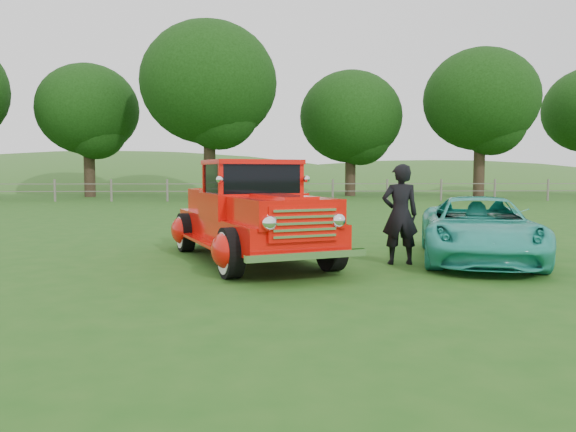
{
  "coord_description": "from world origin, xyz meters",
  "views": [
    {
      "loc": [
        -0.6,
        -8.58,
        1.56
      ],
      "look_at": [
        -0.23,
        1.2,
        0.8
      ],
      "focal_mm": 35.0,
      "sensor_mm": 36.0,
      "label": 1
    }
  ],
  "objects_px": {
    "tree_mid_east": "(481,100)",
    "red_pickup": "(251,216)",
    "tree_near_west": "(209,83)",
    "man": "(400,214)",
    "tree_near_east": "(351,117)",
    "tree_mid_west": "(88,110)",
    "teal_sedan": "(478,229)"
  },
  "relations": [
    {
      "from": "tree_near_west",
      "to": "tree_mid_east",
      "type": "distance_m",
      "value": 17.13
    },
    {
      "from": "tree_mid_east",
      "to": "teal_sedan",
      "type": "bearing_deg",
      "value": -110.88
    },
    {
      "from": "tree_near_west",
      "to": "red_pickup",
      "type": "xyz_separation_m",
      "value": [
        3.12,
        -23.66,
        -6.0
      ]
    },
    {
      "from": "tree_near_west",
      "to": "red_pickup",
      "type": "relative_size",
      "value": 1.97
    },
    {
      "from": "tree_mid_east",
      "to": "tree_mid_west",
      "type": "bearing_deg",
      "value": 177.71
    },
    {
      "from": "tree_near_west",
      "to": "teal_sedan",
      "type": "relative_size",
      "value": 2.56
    },
    {
      "from": "tree_mid_east",
      "to": "teal_sedan",
      "type": "relative_size",
      "value": 2.32
    },
    {
      "from": "teal_sedan",
      "to": "tree_near_west",
      "type": "bearing_deg",
      "value": 121.25
    },
    {
      "from": "tree_mid_west",
      "to": "tree_mid_east",
      "type": "relative_size",
      "value": 0.9
    },
    {
      "from": "red_pickup",
      "to": "teal_sedan",
      "type": "bearing_deg",
      "value": -23.42
    },
    {
      "from": "tree_mid_west",
      "to": "tree_mid_east",
      "type": "bearing_deg",
      "value": -2.29
    },
    {
      "from": "tree_near_west",
      "to": "tree_mid_east",
      "type": "bearing_deg",
      "value": 6.71
    },
    {
      "from": "tree_mid_west",
      "to": "tree_mid_east",
      "type": "distance_m",
      "value": 25.03
    },
    {
      "from": "tree_mid_east",
      "to": "red_pickup",
      "type": "height_order",
      "value": "tree_mid_east"
    },
    {
      "from": "tree_near_west",
      "to": "tree_mid_west",
      "type": "bearing_deg",
      "value": 159.44
    },
    {
      "from": "tree_near_west",
      "to": "tree_near_east",
      "type": "height_order",
      "value": "tree_near_west"
    },
    {
      "from": "tree_near_west",
      "to": "red_pickup",
      "type": "bearing_deg",
      "value": -82.5
    },
    {
      "from": "tree_mid_west",
      "to": "teal_sedan",
      "type": "xyz_separation_m",
      "value": [
        15.13,
        -26.88,
        -4.98
      ]
    },
    {
      "from": "tree_mid_west",
      "to": "man",
      "type": "distance_m",
      "value": 30.77
    },
    {
      "from": "tree_near_east",
      "to": "man",
      "type": "bearing_deg",
      "value": -96.76
    },
    {
      "from": "tree_near_west",
      "to": "man",
      "type": "distance_m",
      "value": 25.53
    },
    {
      "from": "tree_near_east",
      "to": "teal_sedan",
      "type": "distance_m",
      "value": 28.33
    },
    {
      "from": "tree_mid_east",
      "to": "teal_sedan",
      "type": "height_order",
      "value": "tree_mid_east"
    },
    {
      "from": "tree_mid_west",
      "to": "red_pickup",
      "type": "xyz_separation_m",
      "value": [
        11.12,
        -26.66,
        -4.75
      ]
    },
    {
      "from": "red_pickup",
      "to": "man",
      "type": "bearing_deg",
      "value": -31.7
    },
    {
      "from": "tree_near_east",
      "to": "teal_sedan",
      "type": "xyz_separation_m",
      "value": [
        -1.87,
        -27.88,
        -4.68
      ]
    },
    {
      "from": "tree_mid_east",
      "to": "tree_near_east",
      "type": "bearing_deg",
      "value": 165.96
    },
    {
      "from": "tree_near_east",
      "to": "red_pickup",
      "type": "xyz_separation_m",
      "value": [
        -5.88,
        -27.66,
        -4.45
      ]
    },
    {
      "from": "tree_mid_east",
      "to": "teal_sedan",
      "type": "distance_m",
      "value": 28.26
    },
    {
      "from": "teal_sedan",
      "to": "tree_mid_east",
      "type": "bearing_deg",
      "value": 83.75
    },
    {
      "from": "tree_mid_east",
      "to": "red_pickup",
      "type": "relative_size",
      "value": 1.79
    },
    {
      "from": "tree_mid_west",
      "to": "tree_near_west",
      "type": "height_order",
      "value": "tree_near_west"
    }
  ]
}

